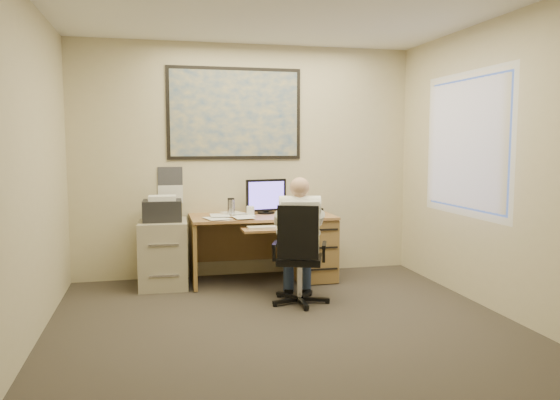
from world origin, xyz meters
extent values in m
cube|color=#342F28|center=(0.00, 0.00, 0.00)|extent=(4.00, 4.50, 0.00)
cube|color=beige|center=(0.00, 2.25, 1.35)|extent=(4.00, 0.00, 2.70)
cube|color=beige|center=(0.00, -2.25, 1.35)|extent=(4.00, 0.00, 2.70)
cube|color=beige|center=(-2.00, 0.00, 1.35)|extent=(0.00, 4.50, 2.70)
cube|color=beige|center=(2.00, 0.00, 1.35)|extent=(0.00, 4.50, 2.70)
cube|color=#A67747|center=(0.11, 1.88, 0.73)|extent=(1.60, 0.75, 0.03)
cube|color=olive|center=(0.69, 1.88, 0.36)|extent=(0.45, 0.70, 0.70)
cube|color=olive|center=(-0.67, 1.88, 0.36)|extent=(0.04, 0.70, 0.70)
cube|color=olive|center=(0.11, 2.22, 0.45)|extent=(1.55, 0.03, 0.55)
cylinder|color=black|center=(0.18, 2.02, 0.76)|extent=(0.19, 0.19, 0.02)
cube|color=black|center=(0.18, 2.00, 0.97)|extent=(0.48, 0.13, 0.37)
cube|color=#6C56EB|center=(0.18, 1.98, 0.97)|extent=(0.42, 0.09, 0.31)
cube|color=#A67747|center=(0.09, 1.43, 0.66)|extent=(0.55, 0.30, 0.02)
cube|color=beige|center=(0.09, 1.43, 0.68)|extent=(0.43, 0.14, 0.02)
cube|color=black|center=(0.71, 1.97, 0.78)|extent=(0.28, 0.27, 0.05)
cylinder|color=silver|center=(-0.24, 1.91, 0.84)|extent=(0.08, 0.08, 0.19)
cylinder|color=white|center=(-0.03, 1.86, 0.80)|extent=(0.09, 0.09, 0.11)
cube|color=white|center=(-0.34, 1.88, 0.76)|extent=(0.60, 0.56, 0.02)
cube|color=#1E4C93|center=(-0.14, 2.23, 1.90)|extent=(1.56, 0.03, 1.06)
cube|color=white|center=(-0.89, 2.24, 1.08)|extent=(0.28, 0.01, 0.42)
cube|color=#A79F87|center=(-0.99, 1.89, 0.36)|extent=(0.54, 0.64, 0.72)
cube|color=black|center=(-0.99, 1.89, 0.83)|extent=(0.43, 0.38, 0.23)
cube|color=white|center=(-0.99, 1.87, 0.97)|extent=(0.30, 0.24, 0.05)
cylinder|color=silver|center=(0.30, 0.95, 0.23)|extent=(0.06, 0.06, 0.37)
cube|color=black|center=(0.30, 0.95, 0.43)|extent=(0.54, 0.54, 0.06)
cube|color=black|center=(0.37, 0.75, 0.73)|extent=(0.38, 0.18, 0.50)
camera|label=1|loc=(-1.06, -4.10, 1.56)|focal=35.00mm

